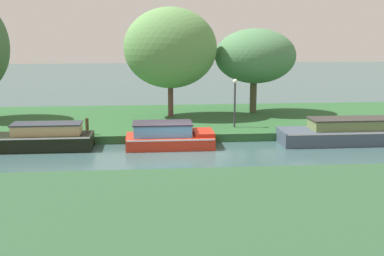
# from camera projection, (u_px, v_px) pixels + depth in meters

# --- Properties ---
(ground_plane) EXTENTS (120.00, 120.00, 0.00)m
(ground_plane) POSITION_uv_depth(u_px,v_px,m) (179.00, 153.00, 23.02)
(ground_plane) COLOR #355354
(riverbank_far) EXTENTS (72.00, 10.00, 0.40)m
(riverbank_far) POSITION_uv_depth(u_px,v_px,m) (171.00, 121.00, 29.82)
(riverbank_far) COLOR #28572C
(riverbank_far) RESTS_ON ground_plane
(riverbank_near) EXTENTS (72.00, 10.00, 0.40)m
(riverbank_near) POSITION_uv_depth(u_px,v_px,m) (199.00, 224.00, 14.19)
(riverbank_near) COLOR #294F30
(riverbank_near) RESTS_ON ground_plane
(black_barge) EXTENTS (4.74, 1.60, 1.25)m
(black_barge) POSITION_uv_depth(u_px,v_px,m) (43.00, 138.00, 23.54)
(black_barge) COLOR black
(black_barge) RESTS_ON ground_plane
(slate_narrowboat) EXTENTS (7.55, 1.92, 1.25)m
(slate_narrowboat) POSITION_uv_depth(u_px,v_px,m) (356.00, 133.00, 24.86)
(slate_narrowboat) COLOR #404C5C
(slate_narrowboat) RESTS_ON ground_plane
(red_cruiser) EXTENTS (4.11, 1.99, 1.19)m
(red_cruiser) POSITION_uv_depth(u_px,v_px,m) (169.00, 137.00, 24.06)
(red_cruiser) COLOR red
(red_cruiser) RESTS_ON ground_plane
(willow_tree_centre) EXTENTS (5.37, 4.02, 6.34)m
(willow_tree_centre) POSITION_uv_depth(u_px,v_px,m) (170.00, 48.00, 29.17)
(willow_tree_centre) COLOR brown
(willow_tree_centre) RESTS_ON riverbank_far
(willow_tree_right) EXTENTS (4.91, 4.03, 5.14)m
(willow_tree_right) POSITION_uv_depth(u_px,v_px,m) (255.00, 56.00, 30.62)
(willow_tree_right) COLOR #4F4B35
(willow_tree_right) RESTS_ON riverbank_far
(lamp_post) EXTENTS (0.24, 0.24, 2.56)m
(lamp_post) POSITION_uv_depth(u_px,v_px,m) (235.00, 96.00, 26.57)
(lamp_post) COLOR #333338
(lamp_post) RESTS_ON riverbank_far
(mooring_post_near) EXTENTS (0.17, 0.17, 0.82)m
(mooring_post_near) POSITION_uv_depth(u_px,v_px,m) (87.00, 126.00, 24.95)
(mooring_post_near) COLOR #43391F
(mooring_post_near) RESTS_ON riverbank_far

